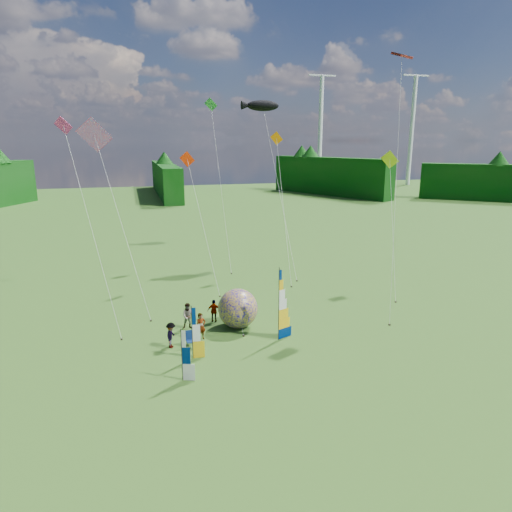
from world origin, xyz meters
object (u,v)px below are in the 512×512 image
object	(u,v)px
side_banner_far	(182,356)
spectator_c	(171,335)
side_banner_left	(192,333)
spectator_b	(188,316)
bol_inflatable	(238,308)
camp_chair	(191,340)
spectator_d	(214,311)
spectator_a	(201,326)
feather_banner_main	(279,306)
kite_whale	(279,178)

from	to	relation	value
side_banner_far	spectator_c	size ratio (longest dim) A/B	1.77
side_banner_left	spectator_b	world-z (taller)	side_banner_left
bol_inflatable	camp_chair	size ratio (longest dim) A/B	2.52
spectator_d	bol_inflatable	bearing A→B (deg)	152.80
bol_inflatable	spectator_a	size ratio (longest dim) A/B	1.53
side_banner_far	bol_inflatable	distance (m)	7.70
feather_banner_main	bol_inflatable	world-z (taller)	feather_banner_main
bol_inflatable	spectator_c	xyz separation A→B (m)	(-4.71, -2.01, -0.55)
spectator_d	side_banner_far	bearing A→B (deg)	84.54
feather_banner_main	side_banner_left	xyz separation A→B (m)	(-5.67, -1.14, -0.75)
side_banner_far	camp_chair	xyz separation A→B (m)	(0.96, 3.83, -0.90)
bol_inflatable	spectator_c	size ratio (longest dim) A/B	1.67
spectator_c	camp_chair	world-z (taller)	spectator_c
bol_inflatable	camp_chair	world-z (taller)	bol_inflatable
side_banner_far	camp_chair	distance (m)	4.05
side_banner_left	spectator_c	distance (m)	2.26
side_banner_left	kite_whale	world-z (taller)	kite_whale
feather_banner_main	spectator_c	size ratio (longest dim) A/B	2.87
spectator_c	spectator_d	bearing A→B (deg)	-22.57
spectator_a	spectator_d	bearing A→B (deg)	46.91
kite_whale	bol_inflatable	bearing A→B (deg)	-99.33
side_banner_left	side_banner_far	size ratio (longest dim) A/B	1.10
spectator_a	spectator_d	distance (m)	2.97
side_banner_left	spectator_a	bearing A→B (deg)	75.42
spectator_b	spectator_c	bearing A→B (deg)	-111.48
kite_whale	feather_banner_main	bearing A→B (deg)	-89.62
spectator_d	camp_chair	world-z (taller)	spectator_d
side_banner_left	bol_inflatable	bearing A→B (deg)	51.14
bol_inflatable	spectator_c	distance (m)	5.15
side_banner_left	spectator_d	world-z (taller)	side_banner_left
side_banner_far	spectator_a	bearing A→B (deg)	89.87
spectator_a	kite_whale	world-z (taller)	kite_whale
side_banner_left	camp_chair	bearing A→B (deg)	91.25
side_banner_left	spectator_b	bearing A→B (deg)	90.42
bol_inflatable	spectator_d	size ratio (longest dim) A/B	1.66
side_banner_far	spectator_d	xyz separation A→B (m)	(3.10, 7.59, -0.62)
spectator_c	bol_inflatable	bearing A→B (deg)	-45.00
spectator_d	camp_chair	size ratio (longest dim) A/B	1.52
side_banner_left	spectator_c	xyz separation A→B (m)	(-1.09, 1.83, -0.77)
bol_inflatable	spectator_b	distance (m)	3.40
bol_inflatable	feather_banner_main	bearing A→B (deg)	-52.81
side_banner_left	kite_whale	distance (m)	22.80
spectator_a	spectator_b	bearing A→B (deg)	89.99
spectator_c	spectator_d	size ratio (longest dim) A/B	0.99
feather_banner_main	side_banner_left	size ratio (longest dim) A/B	1.47
spectator_c	spectator_d	world-z (taller)	spectator_d
spectator_c	side_banner_left	bearing A→B (deg)	-127.40
spectator_b	spectator_d	size ratio (longest dim) A/B	1.11
spectator_c	spectator_b	bearing A→B (deg)	-6.12
bol_inflatable	kite_whale	bearing A→B (deg)	62.39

